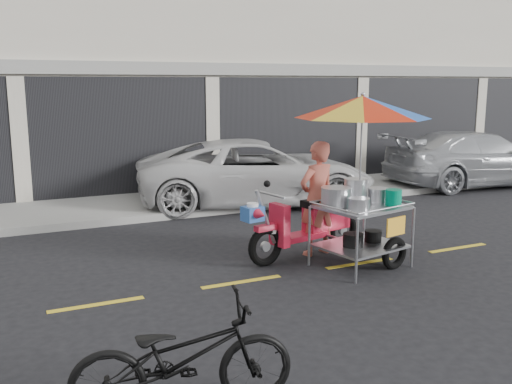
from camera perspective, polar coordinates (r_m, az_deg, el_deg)
name	(u,v)px	position (r m, az deg, el deg)	size (l,w,h in m)	color
ground	(360,264)	(9.07, 10.32, -7.05)	(90.00, 90.00, 0.00)	black
sidewalk	(227,196)	(13.76, -2.88, -0.40)	(45.00, 3.00, 0.15)	gray
shophouse_block	(248,37)	(19.34, -0.81, 15.24)	(36.00, 8.11, 10.40)	beige
centerline	(360,263)	(9.07, 10.33, -7.03)	(42.00, 0.10, 0.01)	gold
white_pickup	(256,172)	(13.07, 0.00, 2.02)	(2.49, 5.40, 1.50)	silver
silver_pickup	(476,159)	(16.56, 21.13, 3.14)	(2.08, 5.12, 1.49)	#B2B4B9
near_bicycle	(183,357)	(5.02, -7.33, -16.08)	(0.66, 1.89, 0.99)	black
food_vendor_rig	(344,157)	(8.80, 8.82, 3.50)	(2.93, 2.38, 2.64)	black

